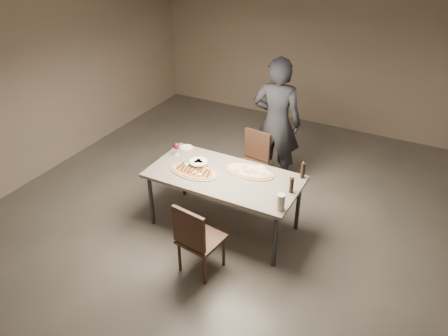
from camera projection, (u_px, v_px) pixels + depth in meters
The scene contains 14 objects.
room at pixel (224, 125), 4.79m from camera, with size 7.00×7.00×7.00m.
dining_table at pixel (224, 179), 5.15m from camera, with size 1.80×0.90×0.75m.
zucchini_pizza at pixel (194, 171), 5.17m from camera, with size 0.60×0.33×0.05m.
ham_pizza at pixel (250, 171), 5.17m from camera, with size 0.59×0.33×0.04m.
bread_basket at pixel (198, 163), 5.27m from camera, with size 0.23×0.23×0.08m.
oil_dish at pixel (260, 168), 5.25m from camera, with size 0.12×0.12×0.01m.
pepper_mill_left at pixel (303, 170), 5.03m from camera, with size 0.06×0.06×0.22m.
pepper_mill_right at pixel (292, 185), 4.77m from camera, with size 0.05×0.05×0.20m.
carafe at pixel (281, 202), 4.50m from camera, with size 0.09×0.09×0.18m.
wine_glass at pixel (176, 147), 5.48m from camera, with size 0.08×0.08×0.17m.
side_plate at pixel (187, 147), 5.70m from camera, with size 0.17×0.17×0.01m.
chair_near at pixel (196, 237), 4.56m from camera, with size 0.47×0.47×0.89m.
chair_far at pixel (253, 158), 6.00m from camera, with size 0.45×0.45×0.86m.
diner at pixel (276, 123), 5.95m from camera, with size 0.67×0.44×1.85m, color black.
Camera 1 is at (2.02, -3.84, 3.47)m, focal length 35.00 mm.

